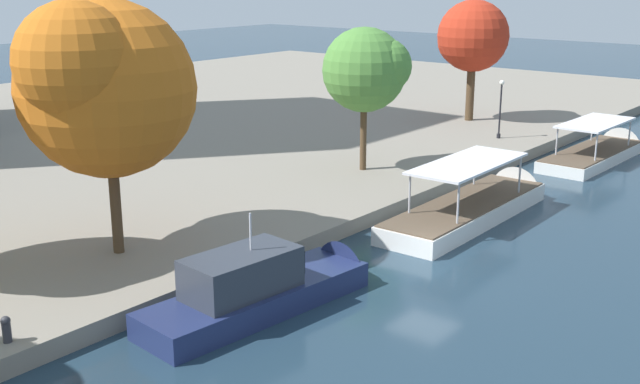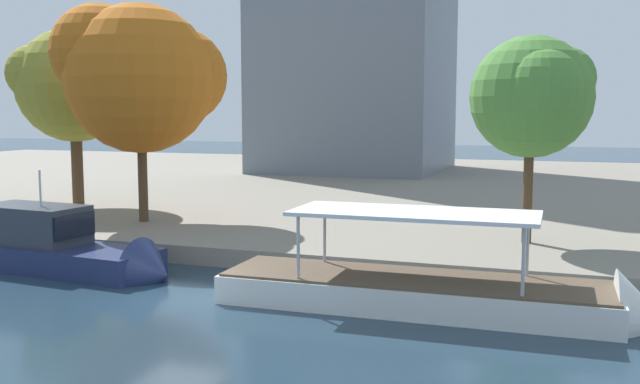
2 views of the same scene
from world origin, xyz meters
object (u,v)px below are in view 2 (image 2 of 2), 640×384
object	(u,v)px
motor_yacht_1	(59,253)
tree_2	(68,84)
tour_boat_2	(448,301)
tree_3	(536,94)
tree_4	(141,74)

from	to	relation	value
motor_yacht_1	tree_2	distance (m)	15.12
tour_boat_2	tree_2	xyz separation A→B (m)	(-22.75, 11.38, 7.14)
tree_3	tree_4	size ratio (longest dim) A/B	0.80
tour_boat_2	tree_2	world-z (taller)	tree_2
tree_4	tree_2	bearing A→B (deg)	154.26
motor_yacht_1	tree_3	size ratio (longest dim) A/B	1.27
tree_2	tree_3	size ratio (longest dim) A/B	1.20
tree_2	tree_3	world-z (taller)	tree_2
tree_3	tree_2	bearing A→B (deg)	172.52
tour_boat_2	tree_4	size ratio (longest dim) A/B	1.28
tree_2	motor_yacht_1	bearing A→B (deg)	-53.36
tree_2	tree_3	bearing A→B (deg)	-7.48
motor_yacht_1	tour_boat_2	xyz separation A→B (m)	(14.69, -0.55, -0.34)
motor_yacht_1	tree_3	bearing A→B (deg)	29.80
tree_2	tour_boat_2	bearing A→B (deg)	-26.58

